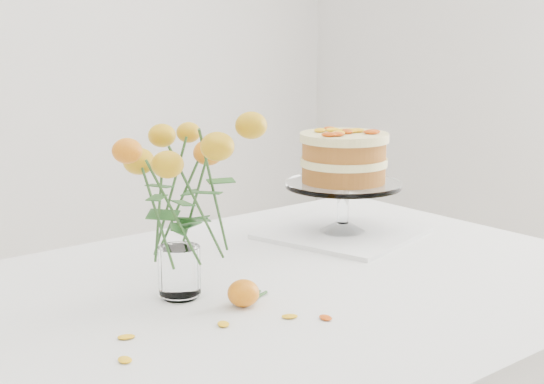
# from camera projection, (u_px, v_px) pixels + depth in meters

# --- Properties ---
(table) EXTENTS (1.43, 0.93, 0.76)m
(table) POSITION_uv_depth(u_px,v_px,m) (246.00, 336.00, 1.33)
(table) COLOR tan
(table) RESTS_ON ground
(napkin) EXTENTS (0.36, 0.36, 0.01)m
(napkin) POSITION_uv_depth(u_px,v_px,m) (342.00, 233.00, 1.68)
(napkin) COLOR white
(napkin) RESTS_ON table
(cake_stand) EXTENTS (0.25, 0.25, 0.23)m
(cake_stand) POSITION_uv_depth(u_px,v_px,m) (344.00, 163.00, 1.65)
(cake_stand) COLOR white
(cake_stand) RESTS_ON napkin
(rose_vase) EXTENTS (0.24, 0.24, 0.36)m
(rose_vase) POSITION_uv_depth(u_px,v_px,m) (177.00, 176.00, 1.24)
(rose_vase) COLOR white
(rose_vase) RESTS_ON table
(loose_rose_far) EXTENTS (0.09, 0.05, 0.05)m
(loose_rose_far) POSITION_uv_depth(u_px,v_px,m) (244.00, 293.00, 1.24)
(loose_rose_far) COLOR #D6620A
(loose_rose_far) RESTS_ON table
(stray_petal_a) EXTENTS (0.03, 0.02, 0.00)m
(stray_petal_a) POSITION_uv_depth(u_px,v_px,m) (223.00, 324.00, 1.16)
(stray_petal_a) COLOR #FBB60F
(stray_petal_a) RESTS_ON table
(stray_petal_b) EXTENTS (0.03, 0.02, 0.00)m
(stray_petal_b) POSITION_uv_depth(u_px,v_px,m) (290.00, 317.00, 1.19)
(stray_petal_b) COLOR #FBB60F
(stray_petal_b) RESTS_ON table
(stray_petal_c) EXTENTS (0.03, 0.02, 0.00)m
(stray_petal_c) POSITION_uv_depth(u_px,v_px,m) (326.00, 318.00, 1.19)
(stray_petal_c) COLOR #FBB60F
(stray_petal_c) RESTS_ON table
(stray_petal_d) EXTENTS (0.03, 0.02, 0.00)m
(stray_petal_d) POSITION_uv_depth(u_px,v_px,m) (126.00, 337.00, 1.11)
(stray_petal_d) COLOR #FBB60F
(stray_petal_d) RESTS_ON table
(stray_petal_e) EXTENTS (0.03, 0.02, 0.00)m
(stray_petal_e) POSITION_uv_depth(u_px,v_px,m) (125.00, 360.00, 1.04)
(stray_petal_e) COLOR #FBB60F
(stray_petal_e) RESTS_ON table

